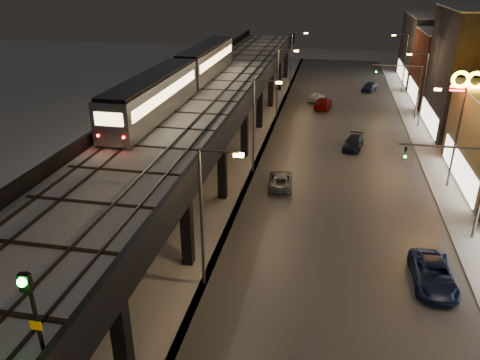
{
  "coord_description": "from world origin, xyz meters",
  "views": [
    {
      "loc": [
        6.12,
        -9.98,
        17.86
      ],
      "look_at": [
        0.58,
        18.03,
        5.0
      ],
      "focal_mm": 35.0,
      "sensor_mm": 36.0,
      "label": 1
    }
  ],
  "objects_px": {
    "car_onc_white": "(353,143)",
    "car_onc_red": "(369,87)",
    "car_mid_dark": "(323,103)",
    "car_onc_dark": "(433,275)",
    "rail_signal": "(30,300)",
    "car_far_white": "(317,97)",
    "subway_train": "(184,75)",
    "car_mid_silver": "(280,180)"
  },
  "relations": [
    {
      "from": "subway_train",
      "to": "car_onc_white",
      "type": "bearing_deg",
      "value": 14.18
    },
    {
      "from": "car_onc_dark",
      "to": "car_mid_silver",
      "type": "bearing_deg",
      "value": 130.07
    },
    {
      "from": "rail_signal",
      "to": "car_onc_red",
      "type": "bearing_deg",
      "value": 78.14
    },
    {
      "from": "car_far_white",
      "to": "car_onc_white",
      "type": "xyz_separation_m",
      "value": [
        4.87,
        -19.7,
        -0.0
      ]
    },
    {
      "from": "car_mid_dark",
      "to": "car_onc_red",
      "type": "distance_m",
      "value": 13.69
    },
    {
      "from": "rail_signal",
      "to": "car_onc_red",
      "type": "relative_size",
      "value": 0.79
    },
    {
      "from": "car_mid_dark",
      "to": "car_onc_white",
      "type": "xyz_separation_m",
      "value": [
        3.83,
        -15.84,
        -0.09
      ]
    },
    {
      "from": "rail_signal",
      "to": "car_onc_red",
      "type": "xyz_separation_m",
      "value": [
        14.14,
        67.37,
        -8.26
      ]
    },
    {
      "from": "subway_train",
      "to": "car_onc_dark",
      "type": "distance_m",
      "value": 30.03
    },
    {
      "from": "rail_signal",
      "to": "car_onc_white",
      "type": "bearing_deg",
      "value": 74.48
    },
    {
      "from": "rail_signal",
      "to": "car_mid_silver",
      "type": "relative_size",
      "value": 0.76
    },
    {
      "from": "car_far_white",
      "to": "car_onc_red",
      "type": "height_order",
      "value": "car_onc_red"
    },
    {
      "from": "car_mid_silver",
      "to": "car_onc_dark",
      "type": "height_order",
      "value": "car_onc_dark"
    },
    {
      "from": "subway_train",
      "to": "rail_signal",
      "type": "height_order",
      "value": "subway_train"
    },
    {
      "from": "car_mid_silver",
      "to": "car_far_white",
      "type": "distance_m",
      "value": 30.94
    },
    {
      "from": "rail_signal",
      "to": "car_onc_red",
      "type": "distance_m",
      "value": 69.33
    },
    {
      "from": "car_onc_white",
      "to": "car_far_white",
      "type": "bearing_deg",
      "value": 114.35
    },
    {
      "from": "car_mid_silver",
      "to": "rail_signal",
      "type": "bearing_deg",
      "value": 76.19
    },
    {
      "from": "car_mid_silver",
      "to": "car_mid_dark",
      "type": "xyz_separation_m",
      "value": [
        2.83,
        27.03,
        0.13
      ]
    },
    {
      "from": "car_onc_dark",
      "to": "car_mid_dark",
      "type": "bearing_deg",
      "value": 100.66
    },
    {
      "from": "subway_train",
      "to": "car_mid_silver",
      "type": "relative_size",
      "value": 7.72
    },
    {
      "from": "car_onc_white",
      "to": "car_mid_silver",
      "type": "bearing_deg",
      "value": -110.33
    },
    {
      "from": "car_mid_silver",
      "to": "car_onc_red",
      "type": "height_order",
      "value": "car_onc_red"
    },
    {
      "from": "car_onc_white",
      "to": "car_onc_red",
      "type": "distance_m",
      "value": 27.81
    },
    {
      "from": "subway_train",
      "to": "car_far_white",
      "type": "bearing_deg",
      "value": 62.48
    },
    {
      "from": "rail_signal",
      "to": "car_mid_silver",
      "type": "xyz_separation_m",
      "value": [
        4.37,
        28.54,
        -8.37
      ]
    },
    {
      "from": "car_onc_dark",
      "to": "car_onc_red",
      "type": "xyz_separation_m",
      "value": [
        -1.14,
        51.41,
        -0.02
      ]
    },
    {
      "from": "car_mid_silver",
      "to": "subway_train",
      "type": "bearing_deg",
      "value": -37.32
    },
    {
      "from": "rail_signal",
      "to": "car_far_white",
      "type": "xyz_separation_m",
      "value": [
        6.16,
        59.43,
        -8.33
      ]
    },
    {
      "from": "subway_train",
      "to": "car_far_white",
      "type": "relative_size",
      "value": 8.92
    },
    {
      "from": "car_far_white",
      "to": "car_onc_dark",
      "type": "relative_size",
      "value": 0.72
    },
    {
      "from": "car_onc_white",
      "to": "car_onc_dark",
      "type": "bearing_deg",
      "value": -69.42
    },
    {
      "from": "rail_signal",
      "to": "car_onc_dark",
      "type": "height_order",
      "value": "rail_signal"
    },
    {
      "from": "car_far_white",
      "to": "car_onc_red",
      "type": "bearing_deg",
      "value": -115.94
    },
    {
      "from": "car_onc_dark",
      "to": "rail_signal",
      "type": "bearing_deg",
      "value": -134.62
    },
    {
      "from": "rail_signal",
      "to": "car_mid_dark",
      "type": "distance_m",
      "value": 56.64
    },
    {
      "from": "car_far_white",
      "to": "car_onc_red",
      "type": "distance_m",
      "value": 11.26
    },
    {
      "from": "car_onc_white",
      "to": "car_onc_red",
      "type": "xyz_separation_m",
      "value": [
        3.11,
        27.64,
        0.07
      ]
    },
    {
      "from": "car_mid_silver",
      "to": "car_far_white",
      "type": "relative_size",
      "value": 1.16
    },
    {
      "from": "car_mid_dark",
      "to": "car_far_white",
      "type": "height_order",
      "value": "car_mid_dark"
    },
    {
      "from": "car_mid_dark",
      "to": "car_onc_dark",
      "type": "distance_m",
      "value": 40.42
    },
    {
      "from": "car_onc_red",
      "to": "car_onc_white",
      "type": "bearing_deg",
      "value": -78.59
    }
  ]
}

